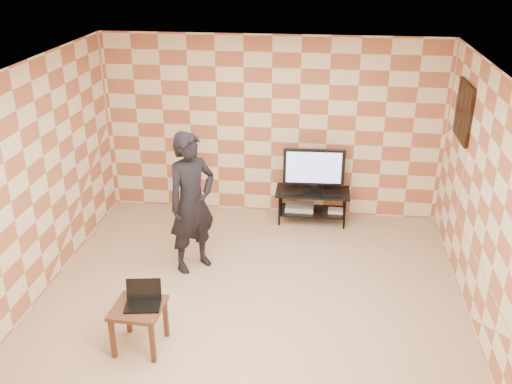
# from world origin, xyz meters

# --- Properties ---
(floor) EXTENTS (5.00, 5.00, 0.00)m
(floor) POSITION_xyz_m (0.00, 0.00, 0.00)
(floor) COLOR tan
(floor) RESTS_ON ground
(wall_back) EXTENTS (5.00, 0.02, 2.70)m
(wall_back) POSITION_xyz_m (0.00, 2.50, 1.35)
(wall_back) COLOR beige
(wall_back) RESTS_ON ground
(wall_front) EXTENTS (5.00, 0.02, 2.70)m
(wall_front) POSITION_xyz_m (0.00, -2.50, 1.35)
(wall_front) COLOR beige
(wall_front) RESTS_ON ground
(wall_left) EXTENTS (0.02, 5.00, 2.70)m
(wall_left) POSITION_xyz_m (-2.50, 0.00, 1.35)
(wall_left) COLOR beige
(wall_left) RESTS_ON ground
(wall_right) EXTENTS (0.02, 5.00, 2.70)m
(wall_right) POSITION_xyz_m (2.50, 0.00, 1.35)
(wall_right) COLOR beige
(wall_right) RESTS_ON ground
(ceiling) EXTENTS (5.00, 5.00, 0.02)m
(ceiling) POSITION_xyz_m (0.00, 0.00, 2.70)
(ceiling) COLOR white
(ceiling) RESTS_ON wall_back
(wall_art) EXTENTS (0.04, 0.72, 0.72)m
(wall_art) POSITION_xyz_m (2.47, 1.55, 1.95)
(wall_art) COLOR black
(wall_art) RESTS_ON wall_right
(tv_stand) EXTENTS (1.08, 0.49, 0.50)m
(tv_stand) POSITION_xyz_m (0.65, 2.20, 0.37)
(tv_stand) COLOR black
(tv_stand) RESTS_ON floor
(tv) EXTENTS (0.89, 0.18, 0.65)m
(tv) POSITION_xyz_m (0.65, 2.20, 0.86)
(tv) COLOR black
(tv) RESTS_ON tv_stand
(dvd_player) EXTENTS (0.42, 0.30, 0.07)m
(dvd_player) POSITION_xyz_m (0.46, 2.22, 0.21)
(dvd_player) COLOR #BABABC
(dvd_player) RESTS_ON tv_stand
(game_console) EXTENTS (0.22, 0.16, 0.05)m
(game_console) POSITION_xyz_m (1.00, 2.18, 0.20)
(game_console) COLOR silver
(game_console) RESTS_ON tv_stand
(side_table) EXTENTS (0.53, 0.53, 0.50)m
(side_table) POSITION_xyz_m (-1.02, -0.92, 0.41)
(side_table) COLOR #392516
(side_table) RESTS_ON floor
(laptop) EXTENTS (0.40, 0.33, 0.24)m
(laptop) POSITION_xyz_m (-0.98, -0.87, 0.55)
(laptop) COLOR black
(laptop) RESTS_ON side_table
(person) EXTENTS (0.77, 0.78, 1.82)m
(person) POSITION_xyz_m (-0.81, 0.71, 0.91)
(person) COLOR black
(person) RESTS_ON floor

